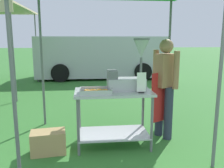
{
  "coord_description": "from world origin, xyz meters",
  "views": [
    {
      "loc": [
        -0.69,
        -2.3,
        1.62
      ],
      "look_at": [
        -0.29,
        1.36,
        0.92
      ],
      "focal_mm": 38.75,
      "sensor_mm": 36.0,
      "label": 1
    }
  ],
  "objects": [
    {
      "name": "van_silver",
      "position": [
        -0.08,
        7.79,
        0.88
      ],
      "size": [
        5.12,
        2.12,
        1.69
      ],
      "color": "#BCBCC1",
      "rests_on": "ground"
    },
    {
      "name": "donut_fryer",
      "position": [
        -0.04,
        1.21,
        1.13
      ],
      "size": [
        0.62,
        0.28,
        0.77
      ],
      "color": "#B7B7BC",
      "rests_on": "donut_cart"
    },
    {
      "name": "vendor",
      "position": [
        0.57,
        1.4,
        0.9
      ],
      "size": [
        0.45,
        0.51,
        1.61
      ],
      "color": "#2D3347",
      "rests_on": "ground"
    },
    {
      "name": "menu_sign",
      "position": [
        0.09,
        0.98,
        0.98
      ],
      "size": [
        0.13,
        0.05,
        0.29
      ],
      "color": "black",
      "rests_on": "donut_cart"
    },
    {
      "name": "supply_crate",
      "position": [
        -1.24,
        1.01,
        0.16
      ],
      "size": [
        0.52,
        0.35,
        0.32
      ],
      "color": "tan",
      "rests_on": "ground"
    },
    {
      "name": "ground_plane",
      "position": [
        0.0,
        6.0,
        0.0
      ],
      "size": [
        70.0,
        70.0,
        0.0
      ],
      "primitive_type": "plane",
      "color": "#33702D"
    },
    {
      "name": "donut_cart",
      "position": [
        -0.29,
        1.16,
        0.61
      ],
      "size": [
        1.14,
        0.65,
        0.86
      ],
      "color": "#B7B7BC",
      "rests_on": "ground"
    },
    {
      "name": "donut_tray",
      "position": [
        -0.56,
        1.04,
        0.88
      ],
      "size": [
        0.44,
        0.32,
        0.07
      ],
      "color": "#B7B7BC",
      "rests_on": "donut_cart"
    }
  ]
}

